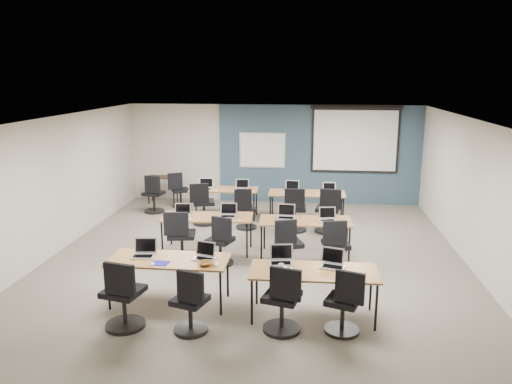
# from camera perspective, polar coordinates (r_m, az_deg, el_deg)

# --- Properties ---
(floor) EXTENTS (8.00, 9.00, 0.02)m
(floor) POSITION_cam_1_polar(r_m,az_deg,el_deg) (9.84, -0.02, -7.51)
(floor) COLOR #6B6354
(floor) RESTS_ON ground
(ceiling) EXTENTS (8.00, 9.00, 0.02)m
(ceiling) POSITION_cam_1_polar(r_m,az_deg,el_deg) (9.23, -0.02, 8.36)
(ceiling) COLOR white
(ceiling) RESTS_ON ground
(wall_back) EXTENTS (8.00, 0.04, 2.70)m
(wall_back) POSITION_cam_1_polar(r_m,az_deg,el_deg) (13.85, 2.00, 4.38)
(wall_back) COLOR beige
(wall_back) RESTS_ON ground
(wall_front) EXTENTS (8.00, 0.04, 2.70)m
(wall_front) POSITION_cam_1_polar(r_m,az_deg,el_deg) (5.21, -5.50, -11.07)
(wall_front) COLOR beige
(wall_front) RESTS_ON ground
(wall_left) EXTENTS (0.04, 9.00, 2.70)m
(wall_left) POSITION_cam_1_polar(r_m,az_deg,el_deg) (10.64, -21.98, 0.69)
(wall_left) COLOR beige
(wall_left) RESTS_ON ground
(wall_right) EXTENTS (0.04, 9.00, 2.70)m
(wall_right) POSITION_cam_1_polar(r_m,az_deg,el_deg) (9.86, 23.77, -0.41)
(wall_right) COLOR beige
(wall_right) RESTS_ON ground
(blue_accent_panel) EXTENTS (5.50, 0.04, 2.70)m
(blue_accent_panel) POSITION_cam_1_polar(r_m,az_deg,el_deg) (13.78, 7.20, 4.24)
(blue_accent_panel) COLOR #3D5977
(blue_accent_panel) RESTS_ON wall_back
(whiteboard) EXTENTS (1.28, 0.03, 0.98)m
(whiteboard) POSITION_cam_1_polar(r_m,az_deg,el_deg) (13.78, 0.74, 4.77)
(whiteboard) COLOR silver
(whiteboard) RESTS_ON wall_back
(projector_screen) EXTENTS (2.40, 0.10, 1.82)m
(projector_screen) POSITION_cam_1_polar(r_m,az_deg,el_deg) (13.70, 11.27, 6.30)
(projector_screen) COLOR black
(projector_screen) RESTS_ON wall_back
(training_table_front_left) EXTENTS (1.84, 0.77, 0.73)m
(training_table_front_left) POSITION_cam_1_polar(r_m,az_deg,el_deg) (7.86, -9.92, -7.84)
(training_table_front_left) COLOR #9D6B38
(training_table_front_left) RESTS_ON floor
(training_table_front_right) EXTENTS (1.85, 0.77, 0.73)m
(training_table_front_right) POSITION_cam_1_polar(r_m,az_deg,el_deg) (7.36, 6.62, -9.21)
(training_table_front_right) COLOR brown
(training_table_front_right) RESTS_ON floor
(training_table_mid_left) EXTENTS (1.81, 0.75, 0.73)m
(training_table_mid_left) POSITION_cam_1_polar(r_m,az_deg,el_deg) (10.04, -5.62, -3.02)
(training_table_mid_left) COLOR #A1722B
(training_table_mid_left) RESTS_ON floor
(training_table_mid_right) EXTENTS (1.79, 0.75, 0.73)m
(training_table_mid_right) POSITION_cam_1_polar(r_m,az_deg,el_deg) (9.78, 5.68, -3.47)
(training_table_mid_right) COLOR #A1763A
(training_table_mid_right) RESTS_ON floor
(training_table_back_left) EXTENTS (1.69, 0.70, 0.73)m
(training_table_back_left) POSITION_cam_1_polar(r_m,az_deg,el_deg) (12.39, -3.69, 0.15)
(training_table_back_left) COLOR olive
(training_table_back_left) RESTS_ON floor
(training_table_back_right) EXTENTS (1.83, 0.76, 0.73)m
(training_table_back_right) POSITION_cam_1_polar(r_m,az_deg,el_deg) (12.02, 5.83, -0.28)
(training_table_back_right) COLOR #9A6235
(training_table_back_right) RESTS_ON floor
(laptop_0) EXTENTS (0.35, 0.30, 0.26)m
(laptop_0) POSITION_cam_1_polar(r_m,az_deg,el_deg) (8.03, -12.68, -6.69)
(laptop_0) COLOR #ACACAC
(laptop_0) RESTS_ON training_table_front_left
(mouse_0) EXTENTS (0.07, 0.10, 0.03)m
(mouse_0) POSITION_cam_1_polar(r_m,az_deg,el_deg) (7.65, -11.75, -8.08)
(mouse_0) COLOR white
(mouse_0) RESTS_ON training_table_front_left
(task_chair_0) EXTENTS (0.56, 0.56, 1.04)m
(task_chair_0) POSITION_cam_1_polar(r_m,az_deg,el_deg) (7.34, -14.94, -11.85)
(task_chair_0) COLOR black
(task_chair_0) RESTS_ON floor
(laptop_1) EXTENTS (0.32, 0.27, 0.24)m
(laptop_1) POSITION_cam_1_polar(r_m,az_deg,el_deg) (7.77, -5.92, -7.14)
(laptop_1) COLOR #BDBDBD
(laptop_1) RESTS_ON training_table_front_left
(mouse_1) EXTENTS (0.08, 0.11, 0.04)m
(mouse_1) POSITION_cam_1_polar(r_m,az_deg,el_deg) (7.50, -4.52, -8.26)
(mouse_1) COLOR white
(mouse_1) RESTS_ON training_table_front_left
(task_chair_1) EXTENTS (0.50, 0.48, 0.97)m
(task_chair_1) POSITION_cam_1_polar(r_m,az_deg,el_deg) (7.06, -7.51, -12.85)
(task_chair_1) COLOR black
(task_chair_1) RESTS_ON floor
(laptop_2) EXTENTS (0.35, 0.29, 0.26)m
(laptop_2) POSITION_cam_1_polar(r_m,az_deg,el_deg) (7.57, 2.89, -7.61)
(laptop_2) COLOR #AFAFB5
(laptop_2) RESTS_ON training_table_front_right
(mouse_2) EXTENTS (0.07, 0.10, 0.03)m
(mouse_2) POSITION_cam_1_polar(r_m,az_deg,el_deg) (7.35, 4.05, -8.73)
(mouse_2) COLOR white
(mouse_2) RESTS_ON training_table_front_right
(task_chair_2) EXTENTS (0.54, 0.53, 1.01)m
(task_chair_2) POSITION_cam_1_polar(r_m,az_deg,el_deg) (7.02, 3.06, -12.72)
(task_chair_2) COLOR black
(task_chair_2) RESTS_ON floor
(laptop_3) EXTENTS (0.34, 0.29, 0.26)m
(laptop_3) POSITION_cam_1_polar(r_m,az_deg,el_deg) (7.51, 8.75, -7.94)
(laptop_3) COLOR #A9A8AF
(laptop_3) RESTS_ON training_table_front_right
(mouse_3) EXTENTS (0.07, 0.10, 0.03)m
(mouse_3) POSITION_cam_1_polar(r_m,az_deg,el_deg) (7.36, 10.44, -8.92)
(mouse_3) COLOR white
(mouse_3) RESTS_ON training_table_front_right
(task_chair_3) EXTENTS (0.51, 0.49, 0.97)m
(task_chair_3) POSITION_cam_1_polar(r_m,az_deg,el_deg) (7.09, 10.07, -12.82)
(task_chair_3) COLOR black
(task_chair_3) RESTS_ON floor
(laptop_4) EXTENTS (0.32, 0.28, 0.25)m
(laptop_4) POSITION_cam_1_polar(r_m,az_deg,el_deg) (10.08, -8.46, -2.41)
(laptop_4) COLOR #AAAAAB
(laptop_4) RESTS_ON training_table_mid_left
(mouse_4) EXTENTS (0.08, 0.11, 0.03)m
(mouse_4) POSITION_cam_1_polar(r_m,az_deg,el_deg) (9.84, -7.51, -3.06)
(mouse_4) COLOR white
(mouse_4) RESTS_ON training_table_mid_left
(task_chair_4) EXTENTS (0.56, 0.56, 1.04)m
(task_chair_4) POSITION_cam_1_polar(r_m,az_deg,el_deg) (9.56, -8.61, -5.55)
(task_chair_4) COLOR black
(task_chair_4) RESTS_ON floor
(laptop_5) EXTENTS (0.33, 0.28, 0.25)m
(laptop_5) POSITION_cam_1_polar(r_m,az_deg,el_deg) (9.98, -3.21, -2.44)
(laptop_5) COLOR silver
(laptop_5) RESTS_ON training_table_mid_left
(mouse_5) EXTENTS (0.07, 0.10, 0.03)m
(mouse_5) POSITION_cam_1_polar(r_m,az_deg,el_deg) (9.67, -1.91, -3.25)
(mouse_5) COLOR white
(mouse_5) RESTS_ON training_table_mid_left
(task_chair_5) EXTENTS (0.51, 0.49, 0.97)m
(task_chair_5) POSITION_cam_1_polar(r_m,az_deg,el_deg) (9.37, -4.05, -6.03)
(task_chair_5) COLOR black
(task_chair_5) RESTS_ON floor
(laptop_6) EXTENTS (0.34, 0.29, 0.26)m
(laptop_6) POSITION_cam_1_polar(r_m,az_deg,el_deg) (9.87, 3.46, -2.60)
(laptop_6) COLOR #B7B7BF
(laptop_6) RESTS_ON training_table_mid_right
(mouse_6) EXTENTS (0.06, 0.10, 0.03)m
(mouse_6) POSITION_cam_1_polar(r_m,az_deg,el_deg) (9.71, 4.20, -3.20)
(mouse_6) COLOR white
(mouse_6) RESTS_ON training_table_mid_right
(task_chair_6) EXTENTS (0.51, 0.49, 0.98)m
(task_chair_6) POSITION_cam_1_polar(r_m,az_deg,el_deg) (9.17, 3.74, -6.43)
(task_chair_6) COLOR black
(task_chair_6) RESTS_ON floor
(laptop_7) EXTENTS (0.33, 0.28, 0.25)m
(laptop_7) POSITION_cam_1_polar(r_m,az_deg,el_deg) (9.78, 8.15, -2.88)
(laptop_7) COLOR #B5B5B9
(laptop_7) RESTS_ON training_table_mid_right
(mouse_7) EXTENTS (0.08, 0.10, 0.03)m
(mouse_7) POSITION_cam_1_polar(r_m,az_deg,el_deg) (9.67, 9.72, -3.43)
(mouse_7) COLOR white
(mouse_7) RESTS_ON training_table_mid_right
(task_chair_7) EXTENTS (0.52, 0.52, 1.00)m
(task_chair_7) POSITION_cam_1_polar(r_m,az_deg,el_deg) (9.16, 9.05, -6.54)
(task_chair_7) COLOR black
(task_chair_7) RESTS_ON floor
(laptop_8) EXTENTS (0.35, 0.30, 0.26)m
(laptop_8) POSITION_cam_1_polar(r_m,az_deg,el_deg) (12.38, -5.78, 0.64)
(laptop_8) COLOR #B2B2B3
(laptop_8) RESTS_ON training_table_back_left
(mouse_8) EXTENTS (0.07, 0.10, 0.03)m
(mouse_8) POSITION_cam_1_polar(r_m,az_deg,el_deg) (12.16, -4.57, 0.17)
(mouse_8) COLOR white
(mouse_8) RESTS_ON training_table_back_left
(task_chair_8) EXTENTS (0.56, 0.55, 1.03)m
(task_chair_8) POSITION_cam_1_polar(r_m,az_deg,el_deg) (11.90, -6.09, -1.72)
(task_chair_8) COLOR black
(task_chair_8) RESTS_ON floor
(laptop_9) EXTENTS (0.32, 0.28, 0.25)m
(laptop_9) POSITION_cam_1_polar(r_m,az_deg,el_deg) (12.27, -1.62, 0.57)
(laptop_9) COLOR #A1A1AD
(laptop_9) RESTS_ON training_table_back_left
(mouse_9) EXTENTS (0.06, 0.10, 0.03)m
(mouse_9) POSITION_cam_1_polar(r_m,az_deg,el_deg) (11.98, -0.25, 0.02)
(mouse_9) COLOR white
(mouse_9) RESTS_ON training_table_back_left
(task_chair_9) EXTENTS (0.49, 0.48, 0.97)m
(task_chair_9) POSITION_cam_1_polar(r_m,az_deg,el_deg) (11.50, -1.21, -2.32)
(task_chair_9) COLOR black
(task_chair_9) RESTS_ON floor
(laptop_10) EXTENTS (0.33, 0.28, 0.25)m
(laptop_10) POSITION_cam_1_polar(r_m,az_deg,el_deg) (12.13, 4.16, 0.39)
(laptop_10) COLOR silver
(laptop_10) RESTS_ON training_table_back_right
(mouse_10) EXTENTS (0.07, 0.10, 0.04)m
(mouse_10) POSITION_cam_1_polar(r_m,az_deg,el_deg) (12.03, 4.97, 0.02)
(mouse_10) COLOR white
(mouse_10) RESTS_ON training_table_back_right
(task_chair_10) EXTENTS (0.56, 0.56, 1.03)m
(task_chair_10) POSITION_cam_1_polar(r_m,az_deg,el_deg) (11.34, 4.45, -2.43)
(task_chair_10) COLOR black
(task_chair_10) RESTS_ON floor
(laptop_11) EXTENTS (0.31, 0.26, 0.23)m
(laptop_11) POSITION_cam_1_polar(r_m,az_deg,el_deg) (12.08, 8.38, 0.22)
(laptop_11) COLOR #B8B8B8
(laptop_11) RESTS_ON training_table_back_right
(mouse_11) EXTENTS (0.07, 0.11, 0.04)m
(mouse_11) POSITION_cam_1_polar(r_m,az_deg,el_deg) (11.98, 9.65, -0.17)
(mouse_11) COLOR white
(mouse_11) RESTS_ON training_table_back_right
(task_chair_11) EXTENTS (0.57, 0.57, 1.05)m
(task_chair_11) POSITION_cam_1_polar(r_m,az_deg,el_deg) (11.34, 8.26, -2.50)
(task_chair_11) COLOR black
(task_chair_11) RESTS_ON floor
(blue_mousepad) EXTENTS (0.27, 0.24, 0.01)m
(blue_mousepad) POSITION_cam_1_polar(r_m,az_deg,el_deg) (7.69, -10.90, -7.99)
(blue_mousepad) COLOR navy
(blue_mousepad) RESTS_ON training_table_front_left
(snack_bowl) EXTENTS (0.28, 0.28, 0.05)m
(snack_bowl) POSITION_cam_1_polar(r_m,az_deg,el_deg) (7.52, -5.79, -8.13)
(snack_bowl) COLOR #925A2C
(snack_bowl) RESTS_ON training_table_front_left
(snack_plate) EXTENTS (0.23, 0.23, 0.01)m
(snack_plate) POSITION_cam_1_polar(r_m,az_deg,el_deg) (7.40, 2.90, -8.60)
(snack_plate) COLOR white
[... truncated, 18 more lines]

